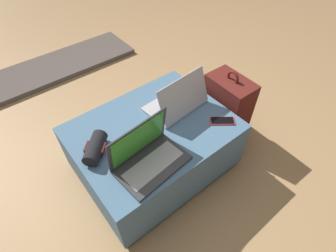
% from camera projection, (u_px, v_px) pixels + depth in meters
% --- Properties ---
extents(ground_plane, '(14.00, 14.00, 0.00)m').
position_uv_depth(ground_plane, '(155.00, 166.00, 1.82)').
color(ground_plane, tan).
extents(ottoman, '(0.92, 0.72, 0.39)m').
position_uv_depth(ottoman, '(154.00, 148.00, 1.67)').
color(ottoman, '#2A3D4E').
rests_on(ottoman, ground_plane).
extents(laptop_near, '(0.39, 0.26, 0.24)m').
position_uv_depth(laptop_near, '(148.00, 156.00, 1.33)').
color(laptop_near, '#333338').
rests_on(laptop_near, ottoman).
extents(laptop_far, '(0.38, 0.26, 0.23)m').
position_uv_depth(laptop_far, '(178.00, 102.00, 1.61)').
color(laptop_far, '#B7B7BC').
rests_on(laptop_far, ottoman).
extents(cell_phone, '(0.15, 0.14, 0.01)m').
position_uv_depth(cell_phone, '(222.00, 121.00, 1.56)').
color(cell_phone, red).
rests_on(cell_phone, ottoman).
extents(backpack, '(0.26, 0.32, 0.56)m').
position_uv_depth(backpack, '(227.00, 109.00, 1.87)').
color(backpack, '#5B1E19').
rests_on(backpack, ground_plane).
extents(wrist_brace, '(0.19, 0.19, 0.08)m').
position_uv_depth(wrist_brace, '(95.00, 148.00, 1.37)').
color(wrist_brace, black).
rests_on(wrist_brace, ottoman).
extents(fireplace_hearth, '(1.40, 0.50, 0.04)m').
position_uv_depth(fireplace_hearth, '(63.00, 64.00, 2.63)').
color(fireplace_hearth, '#564C47').
rests_on(fireplace_hearth, ground_plane).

